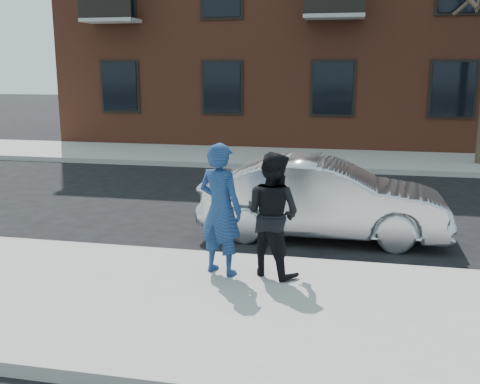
# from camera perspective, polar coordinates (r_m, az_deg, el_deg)

# --- Properties ---
(ground) EXTENTS (100.00, 100.00, 0.00)m
(ground) POSITION_cam_1_polar(r_m,az_deg,el_deg) (6.96, 2.47, -11.91)
(ground) COLOR black
(ground) RESTS_ON ground
(near_sidewalk) EXTENTS (50.00, 3.50, 0.15)m
(near_sidewalk) POSITION_cam_1_polar(r_m,az_deg,el_deg) (6.71, 2.11, -12.20)
(near_sidewalk) COLOR gray
(near_sidewalk) RESTS_ON ground
(near_curb) EXTENTS (50.00, 0.10, 0.15)m
(near_curb) POSITION_cam_1_polar(r_m,az_deg,el_deg) (8.36, 4.26, -7.11)
(near_curb) COLOR #999691
(near_curb) RESTS_ON ground
(far_sidewalk) EXTENTS (50.00, 3.50, 0.15)m
(far_sidewalk) POSITION_cam_1_polar(r_m,az_deg,el_deg) (17.76, 8.56, 3.31)
(far_sidewalk) COLOR gray
(far_sidewalk) RESTS_ON ground
(far_curb) EXTENTS (50.00, 0.10, 0.15)m
(far_curb) POSITION_cam_1_polar(r_m,az_deg,el_deg) (15.99, 8.15, 2.31)
(far_curb) COLOR #999691
(far_curb) RESTS_ON ground
(silver_sedan) EXTENTS (4.16, 1.48, 1.37)m
(silver_sedan) POSITION_cam_1_polar(r_m,az_deg,el_deg) (9.72, 8.48, -0.66)
(silver_sedan) COLOR #B7BABF
(silver_sedan) RESTS_ON ground
(man_hoodie) EXTENTS (0.76, 0.64, 1.78)m
(man_hoodie) POSITION_cam_1_polar(r_m,az_deg,el_deg) (7.45, -2.01, -1.76)
(man_hoodie) COLOR navy
(man_hoodie) RESTS_ON near_sidewalk
(man_peacoat) EXTENTS (1.00, 0.92, 1.67)m
(man_peacoat) POSITION_cam_1_polar(r_m,az_deg,el_deg) (7.44, 3.31, -2.26)
(man_peacoat) COLOR black
(man_peacoat) RESTS_ON near_sidewalk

